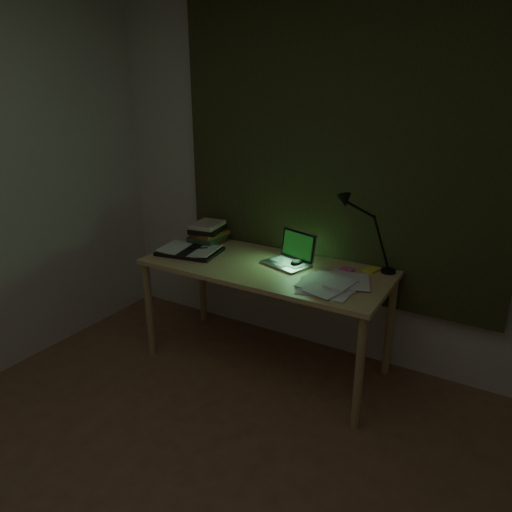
{
  "coord_description": "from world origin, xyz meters",
  "views": [
    {
      "loc": [
        1.04,
        -0.8,
        1.76
      ],
      "look_at": [
        -0.28,
        1.46,
        0.82
      ],
      "focal_mm": 32.0,
      "sensor_mm": 36.0,
      "label": 1
    }
  ],
  "objects": [
    {
      "name": "laptop",
      "position": [
        -0.18,
        1.65,
        0.82
      ],
      "size": [
        0.37,
        0.39,
        0.2
      ],
      "primitive_type": null,
      "rotation": [
        0.0,
        0.0,
        -0.3
      ],
      "color": "#B4B4B9",
      "rests_on": "desk"
    },
    {
      "name": "book_stack",
      "position": [
        -0.86,
        1.76,
        0.8
      ],
      "size": [
        0.21,
        0.25,
        0.16
      ],
      "primitive_type": null,
      "rotation": [
        0.0,
        0.0,
        0.02
      ],
      "color": "silver",
      "rests_on": "desk"
    },
    {
      "name": "mouse",
      "position": [
        -0.11,
        1.67,
        0.74
      ],
      "size": [
        0.07,
        0.11,
        0.04
      ],
      "primitive_type": "ellipsoid",
      "rotation": [
        0.0,
        0.0,
        -0.06
      ],
      "color": "black",
      "rests_on": "desk"
    },
    {
      "name": "loose_papers",
      "position": [
        0.2,
        1.52,
        0.73
      ],
      "size": [
        0.38,
        0.4,
        0.02
      ],
      "primitive_type": null,
      "rotation": [
        0.0,
        0.0,
        -0.29
      ],
      "color": "white",
      "rests_on": "desk"
    },
    {
      "name": "desk",
      "position": [
        -0.28,
        1.58,
        0.36
      ],
      "size": [
        1.58,
        0.69,
        0.72
      ],
      "primitive_type": null,
      "color": "#D4B672",
      "rests_on": "floor"
    },
    {
      "name": "open_textbook",
      "position": [
        -0.85,
        1.52,
        0.74
      ],
      "size": [
        0.45,
        0.35,
        0.03
      ],
      "primitive_type": null,
      "rotation": [
        0.0,
        0.0,
        0.17
      ],
      "color": "silver",
      "rests_on": "desk"
    },
    {
      "name": "sticky_yellow",
      "position": [
        0.33,
        1.82,
        0.73
      ],
      "size": [
        0.1,
        0.1,
        0.02
      ],
      "primitive_type": "cube",
      "rotation": [
        0.0,
        0.0,
        -0.32
      ],
      "color": "yellow",
      "rests_on": "desk"
    },
    {
      "name": "curtain",
      "position": [
        0.0,
        1.96,
        1.45
      ],
      "size": [
        2.2,
        0.06,
        2.0
      ],
      "primitive_type": "cube",
      "color": "#31341A",
      "rests_on": "wall_back"
    },
    {
      "name": "sticky_pink",
      "position": [
        0.2,
        1.74,
        0.73
      ],
      "size": [
        0.08,
        0.08,
        0.02
      ],
      "primitive_type": "cube",
      "rotation": [
        0.0,
        0.0,
        -0.05
      ],
      "color": "pink",
      "rests_on": "desk"
    },
    {
      "name": "wall_back",
      "position": [
        0.0,
        2.0,
        1.25
      ],
      "size": [
        3.5,
        0.0,
        2.5
      ],
      "primitive_type": "cube",
      "color": "silver",
      "rests_on": "ground"
    },
    {
      "name": "desk_lamp",
      "position": [
        0.43,
        1.85,
        0.96
      ],
      "size": [
        0.37,
        0.31,
        0.49
      ],
      "primitive_type": null,
      "rotation": [
        0.0,
        0.0,
        0.2
      ],
      "color": "black",
      "rests_on": "desk"
    }
  ]
}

